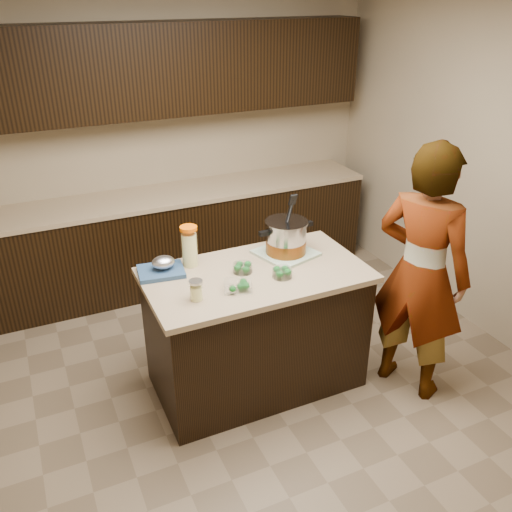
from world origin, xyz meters
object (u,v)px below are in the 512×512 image
Objects in this scene: stock_pot at (286,239)px; person at (421,274)px; lemonade_pitcher at (190,248)px; island at (256,329)px.

person reaches higher than stock_pot.
person reaches higher than lemonade_pitcher.
lemonade_pitcher is 1.53m from person.
stock_pot reaches higher than island.
lemonade_pitcher is (-0.66, 0.12, 0.01)m from stock_pot.
person is (0.68, -0.61, -0.12)m from stock_pot.
lemonade_pitcher is at bearing 142.11° from island.
stock_pot is (0.30, 0.15, 0.57)m from island.
person is at bearing -44.86° from stock_pot.
island is 1.17m from person.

